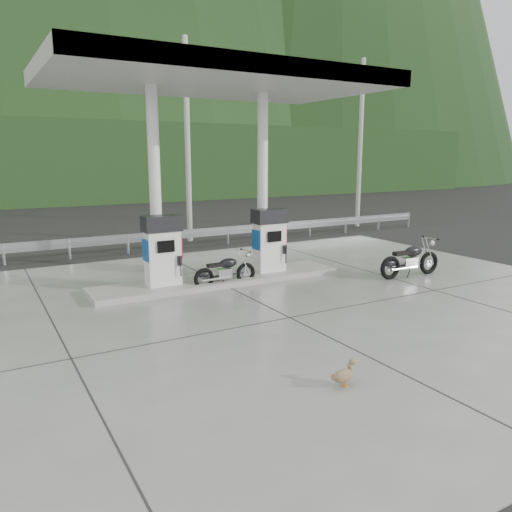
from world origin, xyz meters
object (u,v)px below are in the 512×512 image
motorcycle_right (410,260)px  duck (343,376)px  gas_pump_right (269,240)px  motorcycle_left (225,271)px  gas_pump_left (163,251)px

motorcycle_right → duck: bearing=-141.2°
gas_pump_right → motorcycle_left: 1.78m
gas_pump_left → duck: gas_pump_left is taller
gas_pump_left → motorcycle_right: gas_pump_left is taller
gas_pump_left → motorcycle_left: 1.76m
duck → gas_pump_right: bearing=58.7°
duck → motorcycle_right: bearing=27.3°
motorcycle_right → gas_pump_left: bearing=165.3°
gas_pump_left → gas_pump_right: same height
motorcycle_left → gas_pump_right: bearing=12.6°
gas_pump_right → motorcycle_right: bearing=-30.6°
gas_pump_left → motorcycle_left: bearing=-13.9°
gas_pump_left → motorcycle_right: size_ratio=0.89×
gas_pump_right → motorcycle_left: gas_pump_right is taller
motorcycle_left → gas_pump_left: bearing=165.0°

